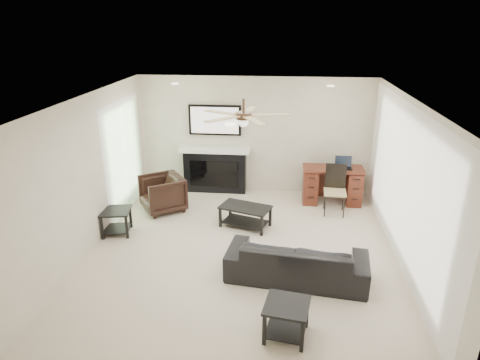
{
  "coord_description": "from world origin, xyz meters",
  "views": [
    {
      "loc": [
        0.59,
        -6.15,
        3.6
      ],
      "look_at": [
        -0.09,
        0.49,
        1.08
      ],
      "focal_mm": 32.0,
      "sensor_mm": 36.0,
      "label": 1
    }
  ],
  "objects_px": {
    "sofa": "(297,260)",
    "armchair": "(162,194)",
    "fireplace_unit": "(215,150)",
    "desk": "(332,185)",
    "coffee_table": "(245,216)"
  },
  "relations": [
    {
      "from": "armchair",
      "to": "fireplace_unit",
      "type": "distance_m",
      "value": 1.54
    },
    {
      "from": "fireplace_unit",
      "to": "coffee_table",
      "type": "bearing_deg",
      "value": -63.76
    },
    {
      "from": "coffee_table",
      "to": "desk",
      "type": "xyz_separation_m",
      "value": [
        1.68,
        1.29,
        0.18
      ]
    },
    {
      "from": "sofa",
      "to": "armchair",
      "type": "relative_size",
      "value": 2.59
    },
    {
      "from": "armchair",
      "to": "desk",
      "type": "distance_m",
      "value": 3.46
    },
    {
      "from": "coffee_table",
      "to": "fireplace_unit",
      "type": "relative_size",
      "value": 0.47
    },
    {
      "from": "sofa",
      "to": "coffee_table",
      "type": "distance_m",
      "value": 1.84
    },
    {
      "from": "armchair",
      "to": "sofa",
      "type": "bearing_deg",
      "value": 16.04
    },
    {
      "from": "fireplace_unit",
      "to": "desk",
      "type": "height_order",
      "value": "fireplace_unit"
    },
    {
      "from": "desk",
      "to": "fireplace_unit",
      "type": "bearing_deg",
      "value": 171.53
    },
    {
      "from": "sofa",
      "to": "coffee_table",
      "type": "bearing_deg",
      "value": -53.54
    },
    {
      "from": "sofa",
      "to": "armchair",
      "type": "bearing_deg",
      "value": -32.49
    },
    {
      "from": "coffee_table",
      "to": "fireplace_unit",
      "type": "distance_m",
      "value": 2.0
    },
    {
      "from": "armchair",
      "to": "coffee_table",
      "type": "bearing_deg",
      "value": 37.7
    },
    {
      "from": "desk",
      "to": "sofa",
      "type": "bearing_deg",
      "value": -105.11
    }
  ]
}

